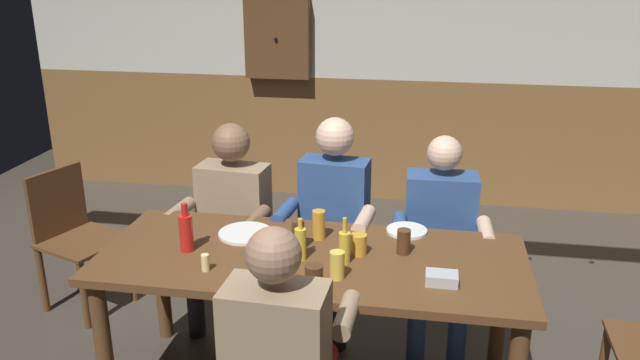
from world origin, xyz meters
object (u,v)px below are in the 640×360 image
table_candle (205,263)px  plate_1 (407,231)px  person_0 (229,214)px  pint_glass_2 (359,244)px  chair_empty_far_end (74,234)px  pint_glass_6 (298,234)px  person_1 (331,216)px  wall_dart_cabinet (277,37)px  bottle_1 (186,232)px  pint_glass_1 (319,225)px  pint_glass_0 (314,278)px  plate_0 (246,233)px  person_3 (282,350)px  person_2 (440,232)px  dining_table (312,274)px  pint_glass_5 (337,265)px  bottle_0 (300,243)px  condiment_caddy (442,278)px  pint_glass_4 (404,242)px  pint_glass_3 (275,263)px  bottle_2 (344,246)px

table_candle → plate_1: (0.88, 0.59, -0.03)m
person_0 → pint_glass_2: bearing=150.3°
chair_empty_far_end → pint_glass_6: pint_glass_6 is taller
person_1 → wall_dart_cabinet: size_ratio=1.81×
bottle_1 → pint_glass_1: size_ratio=1.64×
pint_glass_0 → pint_glass_1: bearing=98.1°
pint_glass_0 → plate_0: bearing=131.4°
person_3 → pint_glass_1: bearing=92.7°
person_1 → person_2: 0.62m
dining_table → wall_dart_cabinet: wall_dart_cabinet is taller
bottle_1 → pint_glass_5: 0.77m
dining_table → pint_glass_1: pint_glass_1 is taller
person_1 → pint_glass_5: size_ratio=9.90×
bottle_0 → bottle_1: 0.56m
person_1 → bottle_1: 0.94m
pint_glass_0 → pint_glass_6: (-0.15, 0.40, 0.02)m
condiment_caddy → pint_glass_6: 0.73m
pint_glass_1 → pint_glass_4: pint_glass_1 is taller
table_candle → person_2: bearing=39.5°
person_0 → condiment_caddy: (1.23, -0.82, 0.12)m
plate_0 → person_1: bearing=52.2°
plate_1 → pint_glass_1: 0.47m
person_1 → person_2: bearing=-175.9°
person_0 → condiment_caddy: 1.48m
plate_0 → pint_glass_2: size_ratio=2.72×
chair_empty_far_end → bottle_0: size_ratio=4.30×
plate_1 → pint_glass_3: (-0.56, -0.60, 0.06)m
table_candle → condiment_caddy: table_candle is taller
pint_glass_5 → pint_glass_6: (-0.23, 0.26, 0.01)m
pint_glass_4 → pint_glass_2: bearing=-167.6°
person_3 → table_candle: (-0.45, 0.41, 0.14)m
bottle_1 → chair_empty_far_end: bearing=147.1°
pint_glass_0 → pint_glass_3: (-0.19, 0.09, 0.01)m
bottle_0 → pint_glass_1: size_ratio=1.37×
table_candle → bottle_1: bearing=130.5°
bottle_2 → pint_glass_2: 0.12m
person_1 → pint_glass_3: (-0.11, -0.90, 0.14)m
table_candle → pint_glass_4: 0.94m
person_0 → bottle_2: 1.06m
dining_table → pint_glass_3: size_ratio=14.36×
plate_0 → plate_1: 0.83m
pint_glass_3 → person_1: bearing=82.8°
person_0 → pint_glass_3: bearing=124.9°
person_3 → plate_1: (0.43, 1.00, 0.10)m
person_1 → condiment_caddy: (0.62, -0.83, 0.09)m
pint_glass_5 → person_3: bearing=-108.8°
person_2 → condiment_caddy: person_2 is taller
dining_table → plate_0: 0.43m
table_candle → pint_glass_4: (0.87, 0.33, 0.02)m
person_0 → dining_table: bearing=139.4°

